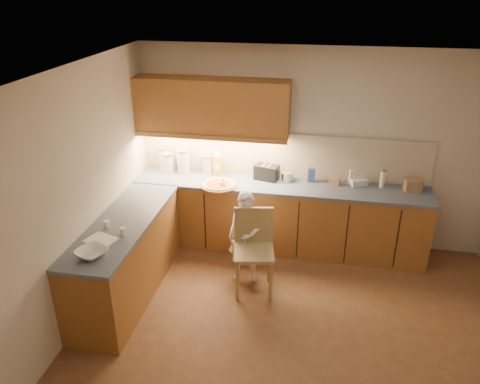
{
  "coord_description": "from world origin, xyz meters",
  "views": [
    {
      "loc": [
        0.12,
        -3.75,
        3.35
      ],
      "look_at": [
        -0.8,
        1.2,
        1.0
      ],
      "focal_mm": 35.0,
      "sensor_mm": 36.0,
      "label": 1
    }
  ],
  "objects_px": {
    "child": "(246,237)",
    "toaster": "(267,172)",
    "pizza_on_board": "(219,185)",
    "wooden_chair": "(254,245)",
    "oil_jug": "(217,165)"
  },
  "relations": [
    {
      "from": "child",
      "to": "pizza_on_board",
      "type": "bearing_deg",
      "value": 126.75
    },
    {
      "from": "wooden_chair",
      "to": "toaster",
      "type": "distance_m",
      "value": 1.17
    },
    {
      "from": "child",
      "to": "toaster",
      "type": "relative_size",
      "value": 3.36
    },
    {
      "from": "child",
      "to": "toaster",
      "type": "xyz_separation_m",
      "value": [
        0.11,
        0.92,
        0.45
      ]
    },
    {
      "from": "pizza_on_board",
      "to": "toaster",
      "type": "relative_size",
      "value": 1.35
    },
    {
      "from": "pizza_on_board",
      "to": "wooden_chair",
      "type": "bearing_deg",
      "value": -52.65
    },
    {
      "from": "wooden_chair",
      "to": "oil_jug",
      "type": "xyz_separation_m",
      "value": [
        -0.67,
        1.11,
        0.49
      ]
    },
    {
      "from": "wooden_chair",
      "to": "toaster",
      "type": "xyz_separation_m",
      "value": [
        -0.01,
        1.08,
        0.45
      ]
    },
    {
      "from": "child",
      "to": "oil_jug",
      "type": "relative_size",
      "value": 3.67
    },
    {
      "from": "wooden_chair",
      "to": "oil_jug",
      "type": "relative_size",
      "value": 3.18
    },
    {
      "from": "pizza_on_board",
      "to": "wooden_chair",
      "type": "relative_size",
      "value": 0.46
    },
    {
      "from": "oil_jug",
      "to": "child",
      "type": "bearing_deg",
      "value": -59.79
    },
    {
      "from": "oil_jug",
      "to": "toaster",
      "type": "height_order",
      "value": "oil_jug"
    },
    {
      "from": "pizza_on_board",
      "to": "child",
      "type": "height_order",
      "value": "child"
    },
    {
      "from": "wooden_chair",
      "to": "child",
      "type": "bearing_deg",
      "value": 115.67
    }
  ]
}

